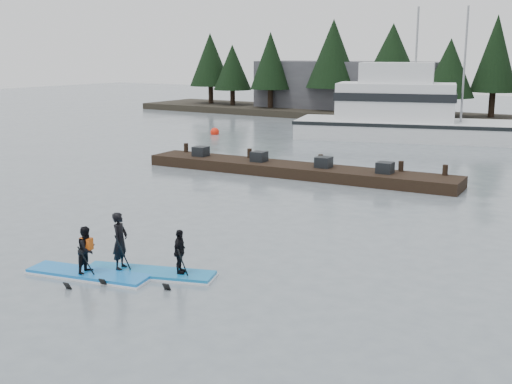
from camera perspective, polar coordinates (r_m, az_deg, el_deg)
The scene contains 9 objects.
ground at distance 18.18m, azimuth -10.43°, elevation -6.80°, with size 160.00×160.00×0.00m, color slate.
far_shore at distance 55.96m, azimuth 20.62°, elevation 5.84°, with size 70.00×8.00×0.60m, color #2D281E.
treeline at distance 55.99m, azimuth 20.59°, elevation 5.54°, with size 60.00×4.00×8.00m, color black, non-canonical shape.
waterfront_building at distance 62.15m, azimuth 8.38°, elevation 9.11°, with size 18.00×6.00×5.00m, color #4C4C51.
fishing_boat_large at distance 45.58m, azimuth 14.14°, elevation 5.51°, with size 18.11×9.68×9.87m.
floating_dock at distance 31.27m, azimuth 3.48°, elevation 1.96°, with size 15.90×2.12×0.53m, color black.
buoy_a at distance 47.01m, azimuth -3.69°, elevation 5.13°, with size 0.63×0.63×0.63m, color #FF220C.
paddleboard_solo at distance 17.82m, azimuth -14.74°, elevation -5.98°, with size 3.54×1.58×1.84m.
paddleboard_duo at distance 17.57m, azimuth -9.70°, elevation -5.65°, with size 3.67×2.00×2.17m.
Camera 1 is at (11.93, -12.38, 5.91)m, focal length 45.00 mm.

